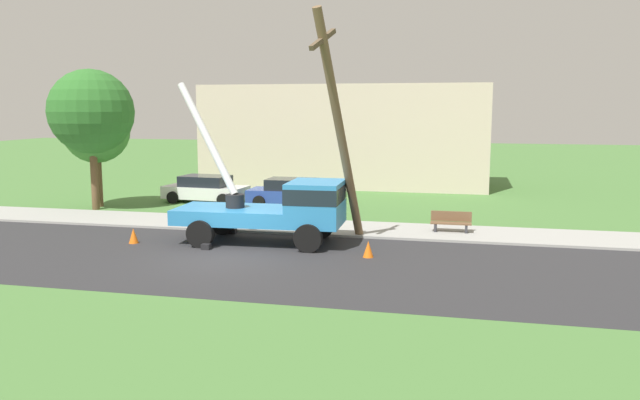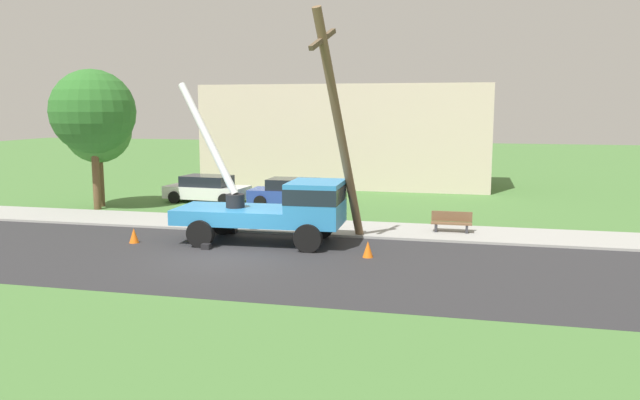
% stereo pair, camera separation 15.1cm
% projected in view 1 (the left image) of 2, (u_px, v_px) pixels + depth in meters
% --- Properties ---
extents(ground_plane, '(120.00, 120.00, 0.00)m').
position_uv_depth(ground_plane, '(310.00, 205.00, 32.59)').
color(ground_plane, '#477538').
extents(road_asphalt, '(80.00, 8.62, 0.01)m').
position_uv_depth(road_asphalt, '(223.00, 259.00, 21.03)').
color(road_asphalt, '#2B2B2D').
rests_on(road_asphalt, ground).
extents(sidewalk_strip, '(80.00, 3.18, 0.10)m').
position_uv_depth(sidewalk_strip, '(275.00, 225.00, 26.71)').
color(sidewalk_strip, '#9E9E99').
rests_on(sidewalk_strip, ground).
extents(utility_truck, '(6.85, 3.21, 5.98)m').
position_uv_depth(utility_truck, '(282.00, 206.00, 23.21)').
color(utility_truck, '#2D84C6').
rests_on(utility_truck, ground).
extents(leaning_utility_pole, '(1.28, 4.13, 8.36)m').
position_uv_depth(leaning_utility_pole, '(340.00, 128.00, 22.46)').
color(leaning_utility_pole, brown).
rests_on(leaning_utility_pole, ground).
extents(traffic_cone_ahead, '(0.36, 0.36, 0.56)m').
position_uv_depth(traffic_cone_ahead, '(368.00, 249.00, 21.21)').
color(traffic_cone_ahead, orange).
rests_on(traffic_cone_ahead, ground).
extents(traffic_cone_behind, '(0.36, 0.36, 0.56)m').
position_uv_depth(traffic_cone_behind, '(134.00, 236.00, 23.42)').
color(traffic_cone_behind, orange).
rests_on(traffic_cone_behind, ground).
extents(parked_sedan_white, '(4.52, 2.23, 1.42)m').
position_uv_depth(parked_sedan_white, '(206.00, 189.00, 33.43)').
color(parked_sedan_white, silver).
rests_on(parked_sedan_white, ground).
extents(parked_sedan_blue, '(4.40, 2.02, 1.42)m').
position_uv_depth(parked_sedan_blue, '(292.00, 193.00, 31.99)').
color(parked_sedan_blue, '#263F99').
rests_on(parked_sedan_blue, ground).
extents(park_bench, '(1.60, 0.45, 0.90)m').
position_uv_depth(park_bench, '(451.00, 223.00, 25.08)').
color(park_bench, brown).
rests_on(park_bench, ground).
extents(roadside_tree_near, '(3.33, 3.33, 5.56)m').
position_uv_depth(roadside_tree_near, '(96.00, 130.00, 31.52)').
color(roadside_tree_near, brown).
rests_on(roadside_tree_near, ground).
extents(roadside_tree_far, '(4.10, 4.10, 6.85)m').
position_uv_depth(roadside_tree_far, '(91.00, 112.00, 30.49)').
color(roadside_tree_far, brown).
rests_on(roadside_tree_far, ground).
extents(lowrise_building_backdrop, '(18.00, 6.00, 6.40)m').
position_uv_depth(lowrise_building_backdrop, '(346.00, 135.00, 40.75)').
color(lowrise_building_backdrop, beige).
rests_on(lowrise_building_backdrop, ground).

